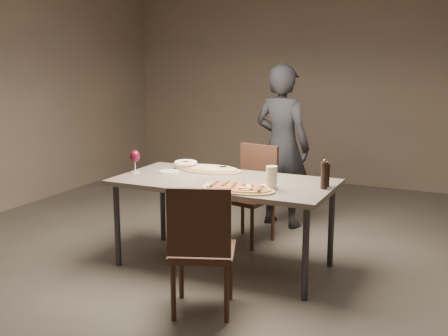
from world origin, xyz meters
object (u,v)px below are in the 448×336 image
at_px(zucchini_pizza, 238,188).
at_px(chair_far, 253,188).
at_px(dining_table, 224,187).
at_px(pepper_mill_left, 327,175).
at_px(bread_basket, 186,164).
at_px(diner, 282,146).
at_px(carafe, 272,178).
at_px(chair_near, 201,243).
at_px(ham_pizza, 210,169).

relative_size(zucchini_pizza, chair_far, 0.64).
distance_m(dining_table, pepper_mill_left, 0.85).
distance_m(bread_basket, diner, 1.20).
height_order(dining_table, diner, diner).
distance_m(carafe, chair_near, 0.84).
height_order(ham_pizza, carafe, carafe).
distance_m(ham_pizza, carafe, 0.86).
height_order(ham_pizza, diner, diner).
bearing_deg(chair_near, carafe, 52.71).
bearing_deg(ham_pizza, dining_table, -57.76).
xyz_separation_m(bread_basket, carafe, (0.97, -0.41, 0.05)).
height_order(zucchini_pizza, carafe, carafe).
xyz_separation_m(ham_pizza, chair_far, (0.22, 0.47, -0.25)).
bearing_deg(chair_near, diner, 74.56).
xyz_separation_m(zucchini_pizza, carafe, (0.22, 0.13, 0.08)).
xyz_separation_m(pepper_mill_left, diner, (-0.78, 1.21, -0.01)).
xyz_separation_m(dining_table, pepper_mill_left, (0.83, 0.12, 0.15)).
bearing_deg(diner, carafe, 117.47).
height_order(dining_table, zucchini_pizza, zucchini_pizza).
distance_m(zucchini_pizza, carafe, 0.27).
relative_size(chair_far, diner, 0.55).
relative_size(dining_table, diner, 1.08).
bearing_deg(chair_far, carafe, 132.03).
height_order(pepper_mill_left, carafe, pepper_mill_left).
height_order(ham_pizza, chair_near, chair_near).
relative_size(ham_pizza, chair_near, 0.63).
bearing_deg(carafe, chair_near, -106.68).
height_order(chair_near, chair_far, chair_near).
bearing_deg(zucchini_pizza, ham_pizza, 155.20).
xyz_separation_m(ham_pizza, chair_near, (0.51, -1.18, -0.25)).
bearing_deg(dining_table, chair_far, 93.51).
relative_size(pepper_mill_left, chair_near, 0.22).
distance_m(chair_near, diner, 2.26).
bearing_deg(ham_pizza, chair_near, -77.78).
bearing_deg(ham_pizza, carafe, -41.70).
bearing_deg(carafe, chair_far, 119.87).
height_order(carafe, diner, diner).
bearing_deg(zucchini_pizza, chair_near, -67.31).
xyz_separation_m(carafe, chair_far, (-0.52, 0.90, -0.33)).
height_order(pepper_mill_left, chair_near, pepper_mill_left).
height_order(dining_table, ham_pizza, ham_pizza).
bearing_deg(ham_pizza, pepper_mill_left, -19.69).
xyz_separation_m(ham_pizza, bread_basket, (-0.23, -0.03, 0.03)).
bearing_deg(dining_table, chair_near, -74.63).
bearing_deg(pepper_mill_left, ham_pizza, 171.58).
bearing_deg(diner, pepper_mill_left, 134.39).
height_order(zucchini_pizza, chair_far, chair_far).
relative_size(zucchini_pizza, diner, 0.35).
height_order(chair_far, diner, diner).
relative_size(bread_basket, chair_far, 0.23).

